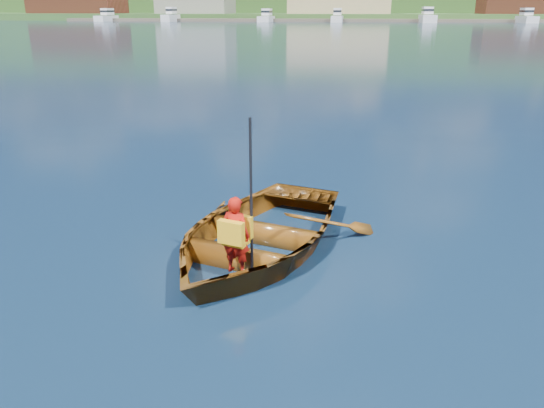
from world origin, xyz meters
name	(u,v)px	position (x,y,z in m)	size (l,w,h in m)	color
ground	(224,230)	(0.00, 0.00, 0.00)	(600.00, 600.00, 0.00)	#122D47
rowboat	(256,233)	(0.64, -0.64, 0.27)	(3.81, 4.62, 0.83)	#69350A
child_paddler	(236,234)	(0.55, -1.54, 0.64)	(0.43, 0.41, 2.00)	#B2130A
dock	(345,20)	(-2.71, 148.00, 0.40)	(160.05, 9.20, 0.80)	brown
marina_yachts	(377,17)	(5.75, 143.30, 1.37)	(142.85, 12.52, 4.43)	silver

